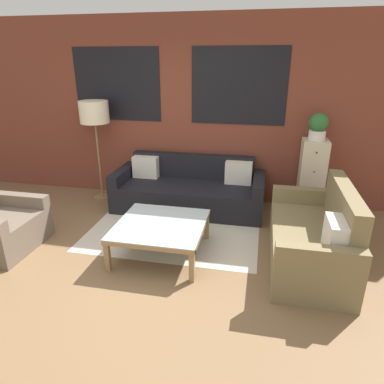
% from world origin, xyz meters
% --- Properties ---
extents(ground_plane, '(16.00, 16.00, 0.00)m').
position_xyz_m(ground_plane, '(0.00, 0.00, 0.00)').
color(ground_plane, brown).
extents(wall_back_brick, '(8.40, 0.09, 2.80)m').
position_xyz_m(wall_back_brick, '(0.00, 2.44, 1.41)').
color(wall_back_brick, brown).
rests_on(wall_back_brick, ground_plane).
extents(rug, '(2.26, 1.66, 0.00)m').
position_xyz_m(rug, '(0.26, 1.18, 0.00)').
color(rug, beige).
rests_on(rug, ground_plane).
extents(couch_dark, '(2.25, 0.88, 0.78)m').
position_xyz_m(couch_dark, '(0.30, 1.95, 0.28)').
color(couch_dark, black).
rests_on(couch_dark, ground_plane).
extents(settee_vintage, '(0.80, 1.65, 0.92)m').
position_xyz_m(settee_vintage, '(1.98, 0.70, 0.31)').
color(settee_vintage, olive).
rests_on(settee_vintage, ground_plane).
extents(coffee_table, '(1.01, 1.01, 0.40)m').
position_xyz_m(coffee_table, '(0.26, 0.56, 0.35)').
color(coffee_table, silver).
rests_on(coffee_table, ground_plane).
extents(floor_lamp, '(0.45, 0.45, 1.59)m').
position_xyz_m(floor_lamp, '(-1.21, 2.05, 1.38)').
color(floor_lamp, olive).
rests_on(floor_lamp, ground_plane).
extents(drawer_cabinet, '(0.36, 0.38, 1.11)m').
position_xyz_m(drawer_cabinet, '(2.10, 2.18, 0.55)').
color(drawer_cabinet, beige).
rests_on(drawer_cabinet, ground_plane).
extents(potted_plant, '(0.26, 0.26, 0.38)m').
position_xyz_m(potted_plant, '(2.10, 2.18, 1.30)').
color(potted_plant, silver).
rests_on(potted_plant, drawer_cabinet).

